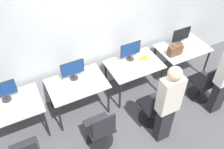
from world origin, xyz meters
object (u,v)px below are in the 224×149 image
Objects in this scene: monitor_left at (73,70)px; office_chair_left at (101,131)px; monitor_right at (131,50)px; monitor_far_left at (3,91)px; keyboard_far_left at (10,113)px; mouse_far_right at (198,47)px; monitor_far_right at (181,36)px; office_chair_right at (154,109)px; office_chair_far_right at (204,85)px; handbag at (175,50)px; keyboard_far_right at (188,51)px; mouse_left at (95,83)px; mouse_far_left at (28,106)px; keyboard_left at (80,88)px; keyboard_right at (138,68)px; mouse_right at (150,64)px; person_right at (168,104)px.

office_chair_left is at bearing -86.77° from monitor_left.
monitor_left and monitor_right have the same top height.
keyboard_far_left is (-0.00, -0.32, -0.21)m from monitor_far_left.
monitor_left is at bearing 173.60° from mouse_far_right.
monitor_left is 1.00× the size of monitor_far_right.
office_chair_far_right is at bearing 2.89° from office_chair_right.
office_chair_right is 1.32m from handbag.
keyboard_far_right is at bearing -5.02° from monitor_far_left.
office_chair_left is at bearing -108.25° from mouse_left.
mouse_far_right reaches higher than keyboard_far_left.
mouse_far_right is (3.59, -0.00, 0.00)m from mouse_far_left.
keyboard_left is 1.00× the size of keyboard_right.
monitor_left is at bearing 172.92° from handbag.
monitor_right reaches higher than keyboard_far_right.
mouse_far_left is 1.27m from office_chair_left.
keyboard_right is (1.20, -0.28, -0.21)m from monitor_left.
mouse_left is at bearing 139.57° from office_chair_right.
office_chair_left is (0.96, -0.72, -0.40)m from mouse_far_left.
mouse_far_left reaches higher than keyboard_left.
mouse_far_left is at bearing 160.42° from office_chair_right.
office_chair_right is at bearing -19.58° from mouse_far_left.
mouse_far_left is 1.00× the size of mouse_right.
keyboard_right is 0.84m from office_chair_right.
keyboard_right is 1.13m from person_right.
office_chair_left is 2.00× the size of monitor_far_right.
monitor_left is 0.50× the size of office_chair_far_right.
monitor_left is at bearing 157.98° from office_chair_far_right.
monitor_left is at bearing 166.67° from keyboard_right.
person_right is 18.49× the size of mouse_far_right.
keyboard_left is 2.42m from monitor_far_right.
monitor_far_right is at bearing 37.57° from handbag.
office_chair_left and office_chair_far_right have the same top height.
keyboard_far_left is 2.66m from mouse_right.
office_chair_right is 0.67m from person_right.
mouse_left is at bearing -46.36° from monitor_left.
keyboard_right is 1.00× the size of keyboard_far_right.
keyboard_right and keyboard_far_right have the same top height.
keyboard_right is at bearing 32.78° from office_chair_left.
office_chair_left reaches higher than mouse_right.
office_chair_right is (-0.32, -0.73, -0.40)m from mouse_right.
handbag reaches higher than mouse_far_right.
monitor_far_right is at bearing -0.55° from monitor_far_left.
keyboard_far_left is at bearing -179.83° from mouse_right.
monitor_left is at bearing 172.93° from keyboard_far_right.
mouse_left is 0.20× the size of monitor_far_right.
monitor_far_right is at bearing 16.60° from mouse_right.
handbag is (-0.29, 0.70, 0.49)m from office_chair_far_right.
keyboard_far_left is at bearing 169.59° from office_chair_far_right.
office_chair_right is at bearing -177.11° from office_chair_far_right.
monitor_right is (1.14, 1.04, 0.60)m from office_chair_left.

